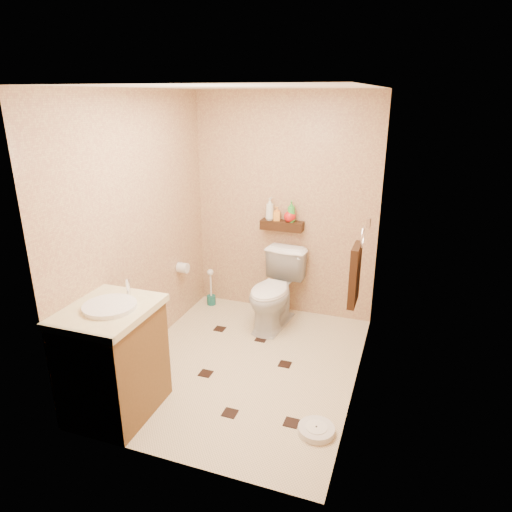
% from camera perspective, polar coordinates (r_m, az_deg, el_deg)
% --- Properties ---
extents(ground, '(2.50, 2.50, 0.00)m').
position_cam_1_polar(ground, '(4.31, -1.53, -13.45)').
color(ground, beige).
rests_on(ground, ground).
extents(wall_back, '(2.00, 0.04, 2.40)m').
position_cam_1_polar(wall_back, '(4.94, 3.56, 6.09)').
color(wall_back, tan).
rests_on(wall_back, ground).
extents(wall_front, '(2.00, 0.04, 2.40)m').
position_cam_1_polar(wall_front, '(2.74, -11.18, -5.61)').
color(wall_front, tan).
rests_on(wall_front, ground).
extents(wall_left, '(0.04, 2.50, 2.40)m').
position_cam_1_polar(wall_left, '(4.24, -14.42, 3.24)').
color(wall_left, tan).
rests_on(wall_left, ground).
extents(wall_right, '(0.04, 2.50, 2.40)m').
position_cam_1_polar(wall_right, '(3.57, 13.45, 0.25)').
color(wall_right, tan).
rests_on(wall_right, ground).
extents(ceiling, '(2.00, 2.50, 0.02)m').
position_cam_1_polar(ceiling, '(3.61, -1.90, 20.38)').
color(ceiling, white).
rests_on(ceiling, wall_back).
extents(wall_shelf, '(0.46, 0.14, 0.10)m').
position_cam_1_polar(wall_shelf, '(4.91, 3.26, 3.84)').
color(wall_shelf, '#34190E').
rests_on(wall_shelf, wall_back).
extents(floor_accents, '(1.21, 1.32, 0.01)m').
position_cam_1_polar(floor_accents, '(4.25, -1.05, -13.97)').
color(floor_accents, black).
rests_on(floor_accents, ground).
extents(toilet, '(0.53, 0.83, 0.80)m').
position_cam_1_polar(toilet, '(4.80, 2.34, -4.38)').
color(toilet, white).
rests_on(toilet, ground).
extents(vanity, '(0.61, 0.73, 1.03)m').
position_cam_1_polar(vanity, '(3.69, -17.35, -12.22)').
color(vanity, brown).
rests_on(vanity, ground).
extents(bathroom_scale, '(0.27, 0.27, 0.05)m').
position_cam_1_polar(bathroom_scale, '(3.61, 7.54, -20.74)').
color(bathroom_scale, silver).
rests_on(bathroom_scale, ground).
extents(toilet_brush, '(0.10, 0.10, 0.44)m').
position_cam_1_polar(toilet_brush, '(5.39, -5.64, -4.52)').
color(toilet_brush, '#175E57').
rests_on(toilet_brush, ground).
extents(towel_ring, '(0.12, 0.30, 0.76)m').
position_cam_1_polar(towel_ring, '(3.90, 12.33, -1.99)').
color(towel_ring, silver).
rests_on(towel_ring, wall_right).
extents(toilet_paper, '(0.12, 0.11, 0.12)m').
position_cam_1_polar(toilet_paper, '(4.93, -9.13, -1.46)').
color(toilet_paper, silver).
rests_on(toilet_paper, wall_left).
extents(bottle_a, '(0.13, 0.13, 0.24)m').
position_cam_1_polar(bottle_a, '(4.90, 1.74, 5.91)').
color(bottle_a, silver).
rests_on(bottle_a, wall_shelf).
extents(bottle_b, '(0.08, 0.08, 0.15)m').
position_cam_1_polar(bottle_b, '(4.89, 2.64, 5.32)').
color(bottle_b, '#F79B34').
rests_on(bottle_b, wall_shelf).
extents(bottle_c, '(0.18, 0.18, 0.16)m').
position_cam_1_polar(bottle_c, '(4.85, 4.25, 5.23)').
color(bottle_c, red).
rests_on(bottle_c, wall_shelf).
extents(bottle_d, '(0.11, 0.11, 0.23)m').
position_cam_1_polar(bottle_d, '(4.84, 4.43, 5.60)').
color(bottle_d, green).
rests_on(bottle_d, wall_shelf).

